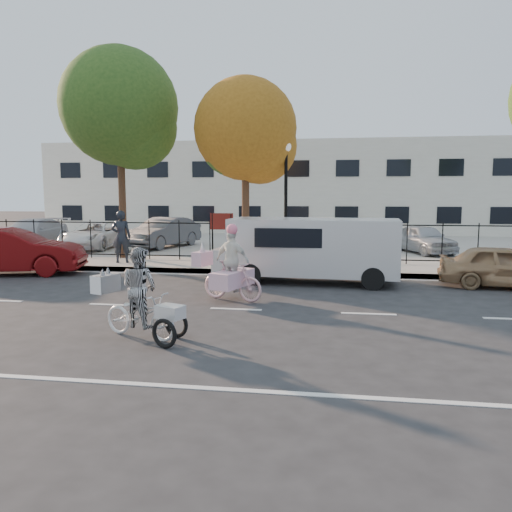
% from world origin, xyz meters
% --- Properties ---
extents(ground, '(120.00, 120.00, 0.00)m').
position_xyz_m(ground, '(0.00, 0.00, 0.00)').
color(ground, '#333334').
extents(road_markings, '(60.00, 9.52, 0.01)m').
position_xyz_m(road_markings, '(0.00, 0.00, 0.01)').
color(road_markings, silver).
rests_on(road_markings, ground).
extents(curb, '(60.00, 0.10, 0.15)m').
position_xyz_m(curb, '(0.00, 5.05, 0.07)').
color(curb, '#A8A399').
rests_on(curb, ground).
extents(sidewalk, '(60.00, 2.20, 0.15)m').
position_xyz_m(sidewalk, '(0.00, 6.10, 0.07)').
color(sidewalk, '#A8A399').
rests_on(sidewalk, ground).
extents(parking_lot, '(60.00, 15.60, 0.15)m').
position_xyz_m(parking_lot, '(0.00, 15.00, 0.07)').
color(parking_lot, '#A8A399').
rests_on(parking_lot, ground).
extents(iron_fence, '(58.00, 0.06, 1.50)m').
position_xyz_m(iron_fence, '(0.00, 7.20, 0.90)').
color(iron_fence, black).
rests_on(iron_fence, sidewalk).
extents(building, '(34.00, 10.00, 6.00)m').
position_xyz_m(building, '(0.00, 25.00, 3.00)').
color(building, silver).
rests_on(building, ground).
extents(lamppost, '(0.36, 0.36, 4.33)m').
position_xyz_m(lamppost, '(0.50, 6.80, 3.11)').
color(lamppost, black).
rests_on(lamppost, sidewalk).
extents(street_sign, '(0.85, 0.06, 1.80)m').
position_xyz_m(street_sign, '(-1.85, 6.80, 1.42)').
color(street_sign, black).
rests_on(street_sign, sidewalk).
extents(zebra_trike, '(1.96, 1.29, 1.69)m').
position_xyz_m(zebra_trike, '(-1.31, -2.50, 0.65)').
color(zebra_trike, white).
rests_on(zebra_trike, ground).
extents(unicorn_bike, '(1.94, 1.41, 1.92)m').
position_xyz_m(unicorn_bike, '(-0.31, 0.97, 0.71)').
color(unicorn_bike, beige).
rests_on(unicorn_bike, ground).
extents(white_van, '(5.49, 2.14, 1.92)m').
position_xyz_m(white_van, '(1.52, 3.80, 1.06)').
color(white_van, silver).
rests_on(white_van, ground).
extents(red_sedan, '(4.92, 2.82, 1.53)m').
position_xyz_m(red_sedan, '(-8.32, 3.80, 0.77)').
color(red_sedan, '#5E0A0B').
rests_on(red_sedan, ground).
extents(gold_sedan, '(3.72, 1.88, 1.22)m').
position_xyz_m(gold_sedan, '(7.02, 3.80, 0.61)').
color(gold_sedan, '#A6835A').
rests_on(gold_sedan, ground).
extents(pedestrian, '(0.79, 0.63, 1.91)m').
position_xyz_m(pedestrian, '(-5.44, 6.07, 1.10)').
color(pedestrian, black).
rests_on(pedestrian, sidewalk).
extents(lot_car_a, '(1.99, 4.68, 1.34)m').
position_xyz_m(lot_car_a, '(-11.86, 10.46, 0.82)').
color(lot_car_a, '#B2B4BA').
rests_on(lot_car_a, parking_lot).
extents(lot_car_b, '(2.13, 4.39, 1.20)m').
position_xyz_m(lot_car_b, '(-8.67, 10.48, 0.75)').
color(lot_car_b, white).
rests_on(lot_car_b, parking_lot).
extents(lot_car_c, '(2.67, 4.50, 1.40)m').
position_xyz_m(lot_car_c, '(-5.67, 11.40, 0.85)').
color(lot_car_c, '#4A4C51').
rests_on(lot_car_c, parking_lot).
extents(lot_car_d, '(2.64, 3.82, 1.21)m').
position_xyz_m(lot_car_d, '(6.00, 10.92, 0.75)').
color(lot_car_d, '#AFB2B7').
rests_on(lot_car_d, parking_lot).
extents(tree_west, '(4.47, 4.47, 8.20)m').
position_xyz_m(tree_west, '(-5.83, 7.56, 5.74)').
color(tree_west, '#442D1D').
rests_on(tree_west, ground).
extents(tree_mid, '(3.76, 3.76, 6.89)m').
position_xyz_m(tree_mid, '(-0.91, 7.36, 4.82)').
color(tree_mid, '#442D1D').
rests_on(tree_mid, ground).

